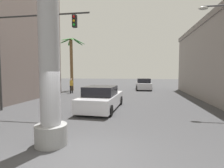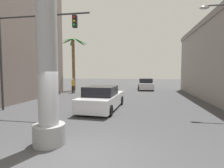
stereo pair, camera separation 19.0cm
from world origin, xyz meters
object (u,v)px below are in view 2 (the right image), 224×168
at_px(traffic_light_mast, 27,43).
at_px(car_far, 146,84).
at_px(car_lead, 102,99).
at_px(palm_tree_far_left, 74,58).
at_px(pedestrian_far_left, 73,85).

distance_m(traffic_light_mast, car_far, 16.96).
xyz_separation_m(car_lead, car_far, (2.96, 13.42, 0.03)).
bearing_deg(car_far, palm_tree_far_left, -163.54).
relative_size(traffic_light_mast, pedestrian_far_left, 3.53).
xyz_separation_m(car_far, palm_tree_far_left, (-9.38, -2.77, 3.62)).
bearing_deg(car_lead, traffic_light_mast, -162.36).
xyz_separation_m(traffic_light_mast, car_lead, (4.45, 1.42, -3.56)).
relative_size(traffic_light_mast, car_lead, 1.16).
distance_m(car_lead, pedestrian_far_left, 9.46).
bearing_deg(car_far, pedestrian_far_left, -145.89).
bearing_deg(car_lead, palm_tree_far_left, 121.09).
bearing_deg(pedestrian_far_left, car_far, 34.11).
height_order(car_far, pedestrian_far_left, pedestrian_far_left).
distance_m(traffic_light_mast, pedestrian_far_left, 9.82).
relative_size(traffic_light_mast, car_far, 1.37).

